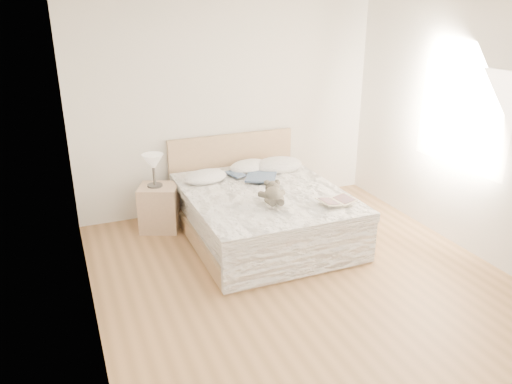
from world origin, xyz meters
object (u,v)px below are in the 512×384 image
bed (261,211)px  teddy_bear (273,201)px  nightstand (160,208)px  table_lamp (153,164)px  childrens_book (336,201)px  photo_book (210,177)px

bed → teddy_bear: size_ratio=5.88×
nightstand → teddy_bear: size_ratio=1.53×
table_lamp → childrens_book: 2.17m
nightstand → photo_book: 0.71m
bed → childrens_book: bearing=-53.3°
bed → table_lamp: bed is taller
childrens_book → table_lamp: bearing=134.1°
bed → childrens_book: bed is taller
photo_book → teddy_bear: teddy_bear is taller
teddy_bear → photo_book: bearing=123.4°
nightstand → photo_book: photo_book is taller
bed → teddy_bear: (-0.08, -0.53, 0.34)m
nightstand → table_lamp: size_ratio=1.42×
table_lamp → bed: bearing=-30.0°
bed → nightstand: bed is taller
photo_book → childrens_book: bearing=-70.7°
photo_book → childrens_book: (1.02, -1.24, 0.00)m
nightstand → photo_book: bearing=-11.6°
table_lamp → teddy_bear: 1.56m
bed → table_lamp: 1.38m
childrens_book → teddy_bear: (-0.64, 0.21, 0.02)m
table_lamp → childrens_book: table_lamp is taller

